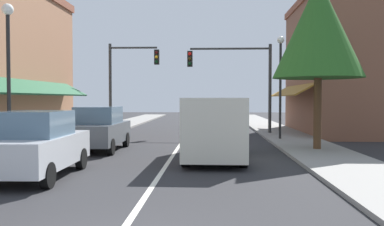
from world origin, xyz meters
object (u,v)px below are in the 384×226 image
Objects in this scene: street_lamp_left_near at (8,57)px; street_lamp_right_mid at (280,71)px; traffic_signal_left_corner at (127,74)px; van_in_lane at (215,126)px; parked_car_nearest_left at (36,145)px; traffic_signal_mast_arm at (240,73)px; parked_car_second_left at (99,129)px; tree_right_near at (318,29)px.

street_lamp_right_mid reaches higher than street_lamp_left_near.
traffic_signal_left_corner is 9.77m from street_lamp_right_mid.
traffic_signal_left_corner is (-5.29, 11.11, 2.46)m from van_in_lane.
traffic_signal_left_corner reaches higher than parked_car_nearest_left.
street_lamp_left_near is (-1.73, 2.04, 2.50)m from parked_car_nearest_left.
traffic_signal_left_corner is at bearing 116.35° from van_in_lane.
parked_car_nearest_left is 0.76× the size of traffic_signal_left_corner.
parked_car_nearest_left is at bearing -115.14° from traffic_signal_mast_arm.
traffic_signal_mast_arm is 6.94m from traffic_signal_left_corner.
parked_car_second_left is 9.53m from tree_right_near.
traffic_signal_left_corner reaches higher than street_lamp_right_mid.
parked_car_nearest_left is 0.79× the size of van_in_lane.
van_in_lane is 0.77× the size of tree_right_near.
traffic_signal_mast_arm is 0.96× the size of traffic_signal_left_corner.
tree_right_near reaches higher than street_lamp_left_near.
traffic_signal_mast_arm is (1.54, 9.89, 2.43)m from van_in_lane.
traffic_signal_left_corner is at bearing 169.83° from traffic_signal_mast_arm.
traffic_signal_left_corner is at bearing 151.36° from street_lamp_right_mid.
tree_right_near reaches higher than street_lamp_right_mid.
street_lamp_left_near is (-1.86, -3.72, 2.50)m from parked_car_second_left.
parked_car_nearest_left is 5.76m from parked_car_second_left.
tree_right_near reaches higher than traffic_signal_left_corner.
traffic_signal_left_corner is at bearing 94.58° from parked_car_second_left.
street_lamp_right_mid reaches higher than van_in_lane.
parked_car_second_left is 10.16m from traffic_signal_mast_arm.
tree_right_near is (9.35, -8.82, 1.21)m from traffic_signal_left_corner.
traffic_signal_left_corner reaches higher than street_lamp_left_near.
street_lamp_left_near is (-6.47, -1.46, 2.24)m from van_in_lane.
traffic_signal_left_corner reaches higher than parked_car_second_left.
traffic_signal_left_corner is 12.63m from street_lamp_left_near.
tree_right_near is (0.77, -4.13, 1.38)m from street_lamp_right_mid.
parked_car_nearest_left is at bearing -91.08° from parked_car_second_left.
parked_car_nearest_left is 14.88m from traffic_signal_left_corner.
street_lamp_left_near reaches higher than parked_car_nearest_left.
tree_right_near is at bearing 32.10° from parked_car_nearest_left.
parked_car_nearest_left is 0.82× the size of street_lamp_left_near.
street_lamp_right_mid is 4.43m from tree_right_near.
van_in_lane is 1.00× the size of traffic_signal_mast_arm.
tree_right_near is at bearing 30.41° from van_in_lane.
street_lamp_left_near reaches higher than van_in_lane.
parked_car_second_left is at bearing -179.75° from tree_right_near.
van_in_lane is 1.03× the size of street_lamp_left_near.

